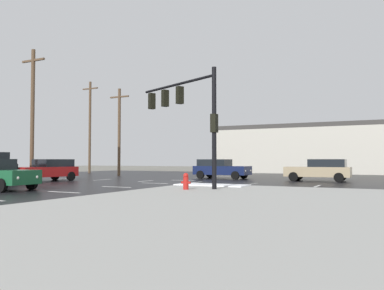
% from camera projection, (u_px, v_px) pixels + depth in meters
% --- Properties ---
extents(ground_plane, '(120.00, 120.00, 0.00)m').
position_uv_depth(ground_plane, '(170.00, 182.00, 27.56)').
color(ground_plane, slate).
extents(road_asphalt, '(44.00, 44.00, 0.02)m').
position_uv_depth(road_asphalt, '(170.00, 182.00, 27.56)').
color(road_asphalt, black).
rests_on(road_asphalt, ground_plane).
extents(sidewalk_corner, '(18.00, 18.00, 0.14)m').
position_uv_depth(sidewalk_corner, '(320.00, 211.00, 11.45)').
color(sidewalk_corner, '#9E9E99').
rests_on(sidewalk_corner, ground_plane).
extents(snow_strip_curbside, '(4.00, 1.60, 0.06)m').
position_uv_depth(snow_strip_curbside, '(212.00, 185.00, 21.75)').
color(snow_strip_curbside, white).
rests_on(snow_strip_curbside, sidewalk_corner).
extents(lane_markings, '(36.15, 36.15, 0.01)m').
position_uv_depth(lane_markings, '(175.00, 183.00, 25.79)').
color(lane_markings, silver).
rests_on(lane_markings, road_asphalt).
extents(traffic_signal_mast, '(5.83, 2.82, 5.96)m').
position_uv_depth(traffic_signal_mast, '(188.00, 108.00, 20.81)').
color(traffic_signal_mast, black).
rests_on(traffic_signal_mast, sidewalk_corner).
extents(fire_hydrant, '(0.48, 0.26, 0.79)m').
position_uv_depth(fire_hydrant, '(186.00, 181.00, 18.78)').
color(fire_hydrant, red).
rests_on(fire_hydrant, sidewalk_corner).
extents(strip_building_background, '(20.60, 8.00, 5.64)m').
position_uv_depth(strip_building_background, '(309.00, 149.00, 46.77)').
color(strip_building_background, beige).
rests_on(strip_building_background, ground_plane).
extents(sedan_navy, '(4.58, 2.13, 1.58)m').
position_uv_depth(sedan_navy, '(220.00, 168.00, 32.13)').
color(sedan_navy, '#141E47').
rests_on(sedan_navy, road_asphalt).
extents(sedan_red, '(2.38, 4.66, 1.58)m').
position_uv_depth(sedan_red, '(48.00, 170.00, 28.35)').
color(sedan_red, '#B21919').
rests_on(sedan_red, road_asphalt).
extents(sedan_tan, '(4.55, 2.06, 1.58)m').
position_uv_depth(sedan_tan, '(320.00, 170.00, 28.15)').
color(sedan_tan, tan).
rests_on(sedan_tan, road_asphalt).
extents(utility_pole_mid, '(2.20, 0.28, 9.61)m').
position_uv_depth(utility_pole_mid, '(32.00, 112.00, 28.52)').
color(utility_pole_mid, brown).
rests_on(utility_pole_mid, ground_plane).
extents(utility_pole_far, '(2.20, 0.28, 8.48)m').
position_uv_depth(utility_pole_far, '(119.00, 130.00, 38.13)').
color(utility_pole_far, brown).
rests_on(utility_pole_far, ground_plane).
extents(utility_pole_distant, '(2.20, 0.28, 10.69)m').
position_uv_depth(utility_pole_distant, '(90.00, 125.00, 45.82)').
color(utility_pole_distant, brown).
rests_on(utility_pole_distant, ground_plane).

